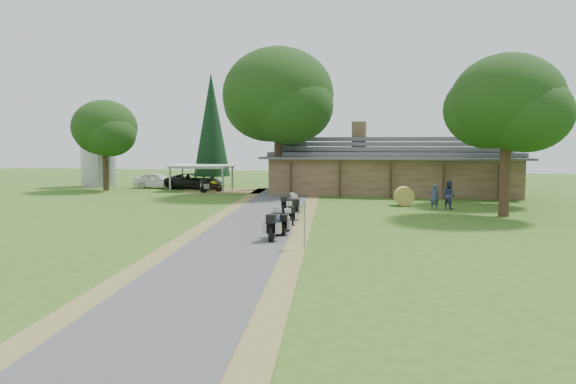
% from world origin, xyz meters
% --- Properties ---
extents(ground, '(120.00, 120.00, 0.00)m').
position_xyz_m(ground, '(0.00, 0.00, 0.00)').
color(ground, '#385919').
rests_on(ground, ground).
extents(driveway, '(51.95, 51.95, 0.00)m').
position_xyz_m(driveway, '(-0.50, 4.00, 0.00)').
color(driveway, '#414143').
rests_on(driveway, ground).
extents(lodge, '(21.40, 9.40, 4.90)m').
position_xyz_m(lodge, '(6.00, 24.00, 2.45)').
color(lodge, brown).
rests_on(lodge, ground).
extents(silo, '(3.74, 3.74, 6.83)m').
position_xyz_m(silo, '(-22.96, 25.48, 3.41)').
color(silo, gray).
rests_on(silo, ground).
extents(carport, '(5.54, 3.81, 2.34)m').
position_xyz_m(carport, '(-10.98, 22.82, 1.17)').
color(carport, white).
rests_on(carport, ground).
extents(car_white_sedan, '(2.45, 5.71, 1.90)m').
position_xyz_m(car_white_sedan, '(-16.20, 24.53, 0.95)').
color(car_white_sedan, white).
rests_on(car_white_sedan, ground).
extents(car_dark_suv, '(2.56, 5.83, 2.22)m').
position_xyz_m(car_dark_suv, '(-12.48, 24.56, 1.11)').
color(car_dark_suv, black).
rests_on(car_dark_suv, ground).
extents(motorcycle_row_a, '(0.77, 2.05, 1.38)m').
position_xyz_m(motorcycle_row_a, '(1.69, -0.75, 0.69)').
color(motorcycle_row_a, navy).
rests_on(motorcycle_row_a, ground).
extents(motorcycle_row_b, '(0.63, 1.69, 1.14)m').
position_xyz_m(motorcycle_row_b, '(1.86, 0.81, 0.57)').
color(motorcycle_row_b, '#93959A').
rests_on(motorcycle_row_b, ground).
extents(motorcycle_row_c, '(1.05, 1.74, 1.13)m').
position_xyz_m(motorcycle_row_c, '(1.36, 4.02, 0.57)').
color(motorcycle_row_c, '#EBE600').
rests_on(motorcycle_row_c, ground).
extents(motorcycle_row_d, '(1.12, 2.05, 1.33)m').
position_xyz_m(motorcycle_row_d, '(1.16, 6.15, 0.67)').
color(motorcycle_row_d, red).
rests_on(motorcycle_row_d, ground).
extents(motorcycle_row_e, '(0.91, 1.81, 1.18)m').
position_xyz_m(motorcycle_row_e, '(0.24, 8.86, 0.59)').
color(motorcycle_row_e, black).
rests_on(motorcycle_row_e, ground).
extents(motorcycle_carport_a, '(1.68, 1.92, 1.33)m').
position_xyz_m(motorcycle_carport_a, '(-9.49, 21.23, 0.66)').
color(motorcycle_carport_a, '#DED907').
rests_on(motorcycle_carport_a, ground).
extents(person_a, '(0.58, 0.44, 1.94)m').
position_xyz_m(person_a, '(9.09, 12.60, 0.97)').
color(person_a, navy).
rests_on(person_a, ground).
extents(person_b, '(0.76, 0.75, 2.19)m').
position_xyz_m(person_b, '(10.01, 12.84, 1.09)').
color(person_b, navy).
rests_on(person_b, ground).
extents(hay_bale, '(1.46, 1.36, 1.31)m').
position_xyz_m(hay_bale, '(7.13, 14.37, 0.66)').
color(hay_bale, olive).
rests_on(hay_bale, ground).
extents(sign_post, '(0.36, 0.06, 1.98)m').
position_xyz_m(sign_post, '(3.44, -2.82, 0.99)').
color(sign_post, gray).
rests_on(sign_post, ground).
extents(oak_lodge_left, '(9.21, 9.21, 13.35)m').
position_xyz_m(oak_lodge_left, '(-3.27, 20.46, 6.67)').
color(oak_lodge_left, black).
rests_on(oak_lodge_left, ground).
extents(oak_lodge_right, '(6.37, 6.37, 10.85)m').
position_xyz_m(oak_lodge_right, '(14.15, 17.29, 5.42)').
color(oak_lodge_right, black).
rests_on(oak_lodge_right, ground).
extents(oak_driveway, '(6.49, 6.49, 10.87)m').
position_xyz_m(oak_driveway, '(12.96, 9.82, 5.43)').
color(oak_driveway, black).
rests_on(oak_driveway, ground).
extents(oak_silo, '(5.83, 5.83, 9.23)m').
position_xyz_m(oak_silo, '(-19.60, 21.16, 4.62)').
color(oak_silo, black).
rests_on(oak_silo, ground).
extents(cedar_near, '(3.41, 3.41, 12.60)m').
position_xyz_m(cedar_near, '(-3.43, 27.46, 6.30)').
color(cedar_near, black).
rests_on(cedar_near, ground).
extents(cedar_far, '(3.70, 3.70, 11.41)m').
position_xyz_m(cedar_far, '(-12.29, 29.01, 5.71)').
color(cedar_far, black).
rests_on(cedar_far, ground).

